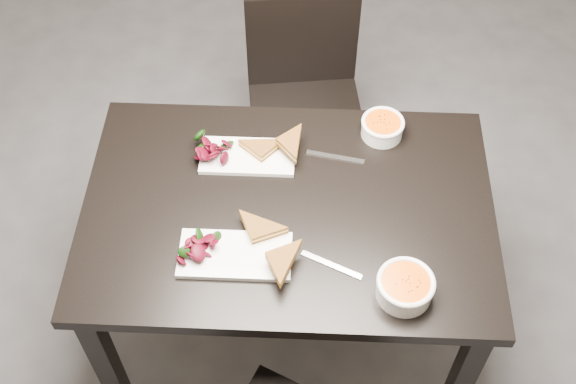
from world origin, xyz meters
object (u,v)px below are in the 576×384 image
object	(u,v)px
chair_far	(304,92)
plate_near	(235,255)
soup_bowl_far	(382,127)
table	(288,226)
plate_far	(248,156)
soup_bowl_near	(405,286)

from	to	relation	value
chair_far	plate_near	size ratio (longest dim) A/B	2.74
chair_far	soup_bowl_far	xyz separation A→B (m)	(0.25, -0.45, 0.30)
table	plate_far	bearing A→B (deg)	126.03
table	plate_far	xyz separation A→B (m)	(-0.13, 0.18, 0.11)
plate_near	soup_bowl_far	xyz separation A→B (m)	(0.42, 0.47, 0.03)
soup_bowl_near	soup_bowl_far	bearing A→B (deg)	93.80
plate_near	soup_bowl_near	world-z (taller)	soup_bowl_near
chair_far	soup_bowl_near	bearing A→B (deg)	-81.84
table	plate_near	distance (m)	0.25
chair_far	plate_far	xyz separation A→B (m)	(-0.16, -0.57, 0.27)
chair_far	plate_near	world-z (taller)	chair_far
plate_near	plate_far	distance (m)	0.36
chair_far	plate_near	bearing A→B (deg)	-107.98
plate_far	table	bearing A→B (deg)	-53.97
plate_near	soup_bowl_far	bearing A→B (deg)	48.52
table	soup_bowl_near	xyz separation A→B (m)	(0.32, -0.28, 0.14)
chair_far	plate_far	bearing A→B (deg)	-113.60
chair_far	plate_near	distance (m)	0.98
chair_far	soup_bowl_far	size ratio (longest dim) A/B	6.30
table	plate_near	xyz separation A→B (m)	(-0.14, -0.18, 0.11)
table	chair_far	bearing A→B (deg)	87.67
soup_bowl_near	soup_bowl_far	size ratio (longest dim) A/B	1.15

